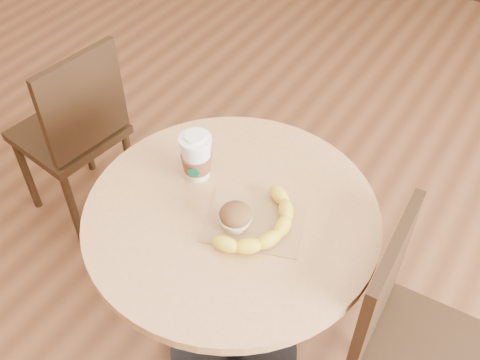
{
  "coord_description": "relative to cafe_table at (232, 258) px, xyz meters",
  "views": [
    {
      "loc": [
        0.56,
        -0.85,
        1.83
      ],
      "look_at": [
        0.03,
        -0.04,
        0.83
      ],
      "focal_mm": 42.0,
      "sensor_mm": 36.0,
      "label": 1
    }
  ],
  "objects": [
    {
      "name": "cafe_table",
      "position": [
        0.0,
        0.0,
        0.0
      ],
      "size": [
        0.76,
        0.76,
        0.75
      ],
      "color": "black",
      "rests_on": "ground"
    },
    {
      "name": "coffee_cup",
      "position": [
        -0.15,
        0.06,
        0.26
      ],
      "size": [
        0.09,
        0.09,
        0.14
      ],
      "rotation": [
        0.0,
        0.0,
        0.42
      ],
      "color": "white",
      "rests_on": "cafe_table"
    },
    {
      "name": "chair_left",
      "position": [
        -0.87,
        0.24,
        -0.11
      ],
      "size": [
        0.4,
        0.4,
        0.81
      ],
      "rotation": [
        0.0,
        0.0,
        -1.69
      ],
      "color": "black",
      "rests_on": "ground"
    },
    {
      "name": "banana",
      "position": [
        0.1,
        -0.01,
        0.22
      ],
      "size": [
        0.22,
        0.31,
        0.04
      ],
      "primitive_type": null,
      "rotation": [
        0.0,
        0.0,
        -0.22
      ],
      "color": "yellow",
      "rests_on": "kraft_bag"
    },
    {
      "name": "kraft_bag",
      "position": [
        0.07,
        -0.0,
        0.2
      ],
      "size": [
        0.29,
        0.25,
        0.0
      ],
      "primitive_type": "cube",
      "rotation": [
        0.0,
        0.0,
        0.35
      ],
      "color": "#AD8253",
      "rests_on": "cafe_table"
    },
    {
      "name": "muffin",
      "position": [
        0.04,
        -0.04,
        0.24
      ],
      "size": [
        0.08,
        0.08,
        0.07
      ],
      "color": "white",
      "rests_on": "kraft_bag"
    },
    {
      "name": "chair_right",
      "position": [
        0.51,
        0.08,
        -0.1
      ],
      "size": [
        0.39,
        0.39,
        0.83
      ],
      "rotation": [
        0.0,
        0.0,
        1.63
      ],
      "color": "black",
      "rests_on": "ground"
    }
  ]
}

